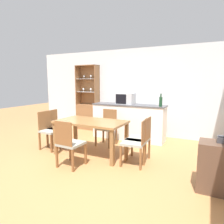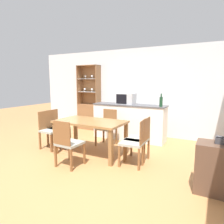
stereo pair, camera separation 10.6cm
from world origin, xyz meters
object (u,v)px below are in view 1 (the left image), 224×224
(dining_chair_head_far, at_px, (107,127))
(side_cabinet, at_px, (217,167))
(display_cabinet, at_px, (88,111))
(dining_chair_head_near, at_px, (69,143))
(dining_chair_side_left_near, at_px, (50,130))
(dining_chair_side_left_far, at_px, (57,128))
(dining_chair_side_right_far, at_px, (140,139))
(dining_table, at_px, (91,125))
(dining_chair_side_right_near, at_px, (136,142))
(wine_bottle, at_px, (161,101))
(microwave, at_px, (126,99))

(dining_chair_head_far, relative_size, side_cabinet, 1.22)
(display_cabinet, relative_size, dining_chair_head_near, 2.37)
(dining_chair_side_left_near, bearing_deg, display_cabinet, -168.61)
(display_cabinet, distance_m, dining_chair_side_left_far, 1.89)
(dining_chair_side_right_far, distance_m, dining_chair_side_left_far, 2.14)
(dining_table, xyz_separation_m, dining_chair_side_left_near, (-1.07, -0.12, -0.20))
(dining_chair_side_right_near, height_order, dining_chair_side_left_far, same)
(dining_chair_side_right_far, height_order, dining_chair_side_left_far, same)
(dining_chair_side_right_far, xyz_separation_m, wine_bottle, (0.11, 1.23, 0.65))
(wine_bottle, relative_size, side_cabinet, 0.44)
(display_cabinet, bearing_deg, dining_chair_head_far, -42.13)
(dining_chair_head_near, relative_size, wine_bottle, 2.76)
(display_cabinet, xyz_separation_m, dining_chair_side_left_far, (0.30, -1.86, -0.15))
(dining_chair_head_far, distance_m, side_cabinet, 2.72)
(dining_chair_head_far, bearing_deg, dining_chair_side_right_near, 141.72)
(dining_chair_side_right_near, relative_size, microwave, 1.87)
(microwave, bearing_deg, dining_chair_side_right_near, -61.19)
(dining_chair_head_far, distance_m, microwave, 1.03)
(dining_chair_head_near, bearing_deg, dining_chair_side_left_far, 143.23)
(dining_chair_head_far, relative_size, dining_chair_side_left_near, 1.00)
(dining_chair_side_right_far, distance_m, wine_bottle, 1.39)
(dining_chair_side_right_near, height_order, dining_chair_side_left_near, same)
(dining_chair_side_right_near, height_order, microwave, microwave)
(dining_chair_side_left_far, bearing_deg, display_cabinet, -170.33)
(dining_chair_head_near, relative_size, dining_chair_side_left_near, 1.00)
(dining_chair_side_left_far, bearing_deg, dining_chair_head_near, 51.45)
(display_cabinet, height_order, side_cabinet, display_cabinet)
(wine_bottle, bearing_deg, dining_table, -130.92)
(dining_chair_side_right_near, relative_size, dining_chair_side_right_far, 1.00)
(dining_chair_side_right_near, relative_size, dining_chair_side_left_near, 1.00)
(dining_chair_head_far, relative_size, dining_chair_side_right_far, 1.00)
(wine_bottle, bearing_deg, microwave, 171.54)
(display_cabinet, relative_size, dining_chair_side_left_near, 2.37)
(dining_chair_side_right_near, xyz_separation_m, wine_bottle, (0.11, 1.48, 0.65))
(wine_bottle, xyz_separation_m, side_cabinet, (1.26, -1.82, -0.73))
(display_cabinet, height_order, dining_table, display_cabinet)
(dining_chair_side_left_far, relative_size, microwave, 1.87)
(dining_chair_side_left_far, relative_size, wine_bottle, 2.76)
(dining_chair_side_right_near, distance_m, microwave, 1.97)
(microwave, bearing_deg, dining_chair_head_far, -102.94)
(dining_chair_head_far, bearing_deg, dining_table, 90.48)
(dining_chair_head_far, distance_m, dining_chair_side_right_near, 1.37)
(dining_chair_side_left_near, relative_size, side_cabinet, 1.22)
(dining_table, height_order, side_cabinet, dining_table)
(dining_chair_head_far, xyz_separation_m, dining_chair_side_left_near, (-1.07, -0.86, 0.00))
(dining_chair_side_left_near, distance_m, dining_chair_side_right_far, 2.16)
(display_cabinet, relative_size, dining_table, 1.41)
(dining_chair_side_left_near, distance_m, microwave, 2.16)
(dining_chair_head_far, height_order, wine_bottle, wine_bottle)
(dining_chair_head_near, height_order, dining_chair_side_right_near, same)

